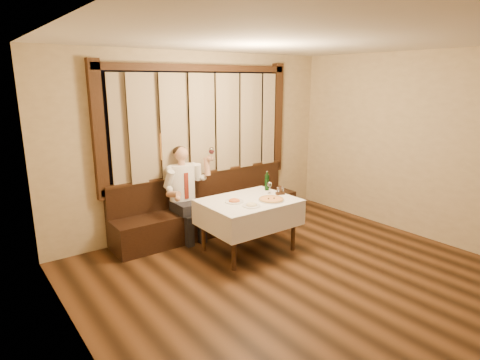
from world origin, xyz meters
TOP-DOWN VIEW (x-y plane):
  - room at (-0.00, 0.97)m, footprint 5.01×6.01m
  - banquette at (0.00, 2.72)m, footprint 3.20×0.61m
  - dining_table at (0.00, 1.70)m, footprint 1.27×0.97m
  - pizza at (0.23, 1.49)m, footprint 0.36×0.36m
  - pasta_red at (-0.22, 1.73)m, footprint 0.26×0.26m
  - pasta_cream at (-0.15, 1.45)m, footprint 0.24×0.24m
  - green_bottle at (0.53, 1.93)m, footprint 0.06×0.06m
  - table_wine_glass at (0.44, 1.77)m, footprint 0.07×0.07m
  - cruet_caddy at (0.53, 1.63)m, footprint 0.14×0.09m
  - seated_man at (-0.48, 2.63)m, footprint 0.78×0.58m

SIDE VIEW (x-z plane):
  - banquette at x=0.00m, z-range -0.16..0.78m
  - dining_table at x=0.00m, z-range 0.27..1.03m
  - pizza at x=0.23m, z-range 0.75..0.79m
  - pasta_cream at x=-0.15m, z-range 0.75..0.83m
  - pasta_red at x=-0.22m, z-range 0.75..0.83m
  - cruet_caddy at x=0.53m, z-range 0.74..0.87m
  - seated_man at x=-0.48m, z-range 0.11..1.54m
  - green_bottle at x=0.53m, z-range 0.73..1.03m
  - table_wine_glass at x=0.44m, z-range 0.80..0.97m
  - room at x=0.00m, z-range 0.09..2.91m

